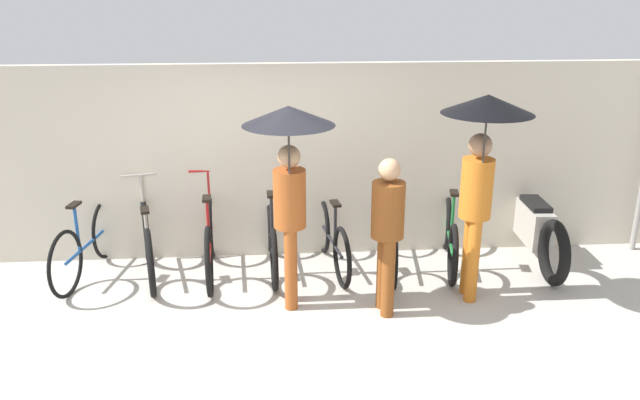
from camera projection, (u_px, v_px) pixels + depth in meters
ground_plane at (273, 352)px, 5.58m from camera, size 30.00×30.00×0.00m
back_wall at (270, 163)px, 7.30m from camera, size 13.16×0.12×2.29m
parked_bicycle_0 at (87, 243)px, 6.97m from camera, size 0.47×1.72×0.98m
parked_bicycle_1 at (148, 245)px, 6.93m from camera, size 0.55×1.66×1.07m
parked_bicycle_2 at (210, 242)px, 6.98m from camera, size 0.44×1.75×1.09m
parked_bicycle_3 at (272, 239)px, 7.14m from camera, size 0.44×1.73×1.07m
parked_bicycle_4 at (331, 239)px, 7.15m from camera, size 0.44×1.65×1.02m
parked_bicycle_5 at (391, 237)px, 7.18m from camera, size 0.44×1.74×1.01m
parked_bicycle_6 at (450, 236)px, 7.23m from camera, size 0.52×1.68×0.98m
pedestrian_leading at (289, 160)px, 5.85m from camera, size 0.86×0.86×2.08m
pedestrian_center at (387, 225)px, 5.99m from camera, size 0.32×0.32×1.59m
pedestrian_trailing at (482, 150)px, 5.98m from camera, size 0.87×0.87×2.16m
motorcycle at (533, 226)px, 7.38m from camera, size 0.58×2.07×0.93m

